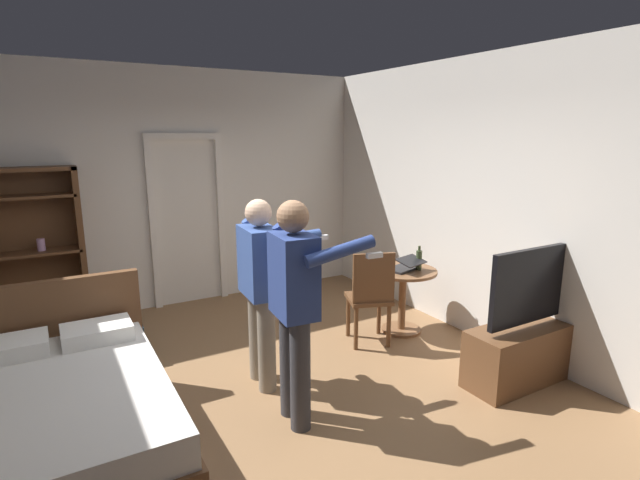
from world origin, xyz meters
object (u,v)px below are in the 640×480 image
at_px(bookshelf, 32,245).
at_px(laptop, 405,266).
at_px(bed, 64,418).
at_px(bottle_on_table, 419,260).
at_px(suitcase_dark, 108,345).
at_px(wooden_chair, 371,294).
at_px(side_table, 403,289).
at_px(person_striped_shirt, 261,280).
at_px(tv_flatscreen, 530,342).
at_px(person_blue_shirt, 296,299).

xyz_separation_m(bookshelf, laptop, (3.40, -2.00, -0.22)).
bearing_deg(bed, bottle_on_table, 7.95).
distance_m(bed, suitcase_dark, 1.42).
relative_size(bookshelf, wooden_chair, 1.81).
distance_m(side_table, wooden_chair, 0.52).
height_order(wooden_chair, suitcase_dark, wooden_chair).
bearing_deg(side_table, wooden_chair, -167.93).
bearing_deg(bottle_on_table, laptop, 166.39).
height_order(bookshelf, laptop, bookshelf).
relative_size(bookshelf, person_striped_shirt, 1.11).
bearing_deg(tv_flatscreen, person_striped_shirt, 152.01).
distance_m(side_table, suitcase_dark, 3.00).
height_order(bookshelf, bottle_on_table, bookshelf).
bearing_deg(bottle_on_table, suitcase_dark, 163.88).
xyz_separation_m(tv_flatscreen, bottle_on_table, (-0.15, 1.30, 0.47)).
height_order(bookshelf, wooden_chair, bookshelf).
xyz_separation_m(side_table, laptop, (-0.02, -0.04, 0.27)).
bearing_deg(bottle_on_table, bookshelf, 150.13).
distance_m(bed, side_table, 3.36).
bearing_deg(bed, bookshelf, 92.55).
distance_m(bed, bottle_on_table, 3.51).
height_order(bookshelf, person_blue_shirt, bookshelf).
distance_m(tv_flatscreen, person_blue_shirt, 2.20).
relative_size(bottle_on_table, wooden_chair, 0.26).
bearing_deg(person_blue_shirt, bottle_on_table, 23.87).
relative_size(laptop, wooden_chair, 0.41).
xyz_separation_m(bookshelf, tv_flatscreen, (3.71, -3.34, -0.63)).
height_order(laptop, bottle_on_table, bottle_on_table).
distance_m(bottle_on_table, suitcase_dark, 3.21).
bearing_deg(person_striped_shirt, side_table, 9.30).
distance_m(bookshelf, wooden_chair, 3.60).
bearing_deg(tv_flatscreen, bed, 167.15).
bearing_deg(person_striped_shirt, tv_flatscreen, -27.99).
xyz_separation_m(tv_flatscreen, side_table, (-0.29, 1.38, 0.14)).
bearing_deg(suitcase_dark, person_striped_shirt, -41.98).
xyz_separation_m(bed, person_blue_shirt, (1.53, -0.37, 0.66)).
bearing_deg(bottle_on_table, wooden_chair, -177.49).
height_order(tv_flatscreen, bottle_on_table, tv_flatscreen).
relative_size(laptop, suitcase_dark, 0.65).
bearing_deg(bookshelf, laptop, -30.53).
relative_size(side_table, laptop, 1.79).
distance_m(person_striped_shirt, suitcase_dark, 1.73).
height_order(laptop, wooden_chair, wooden_chair).
distance_m(tv_flatscreen, person_striped_shirt, 2.40).
bearing_deg(suitcase_dark, bottle_on_table, -13.97).
height_order(person_blue_shirt, suitcase_dark, person_blue_shirt).
relative_size(laptop, person_blue_shirt, 0.24).
xyz_separation_m(laptop, suitcase_dark, (-2.86, 0.83, -0.58)).
relative_size(person_blue_shirt, person_striped_shirt, 1.04).
relative_size(bed, person_blue_shirt, 1.13).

